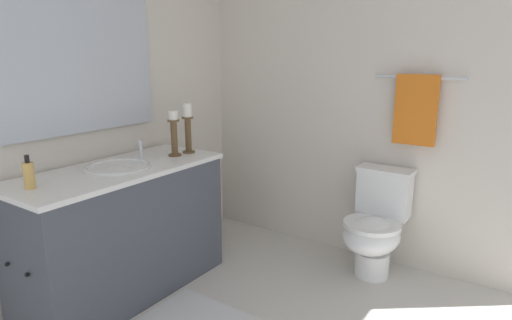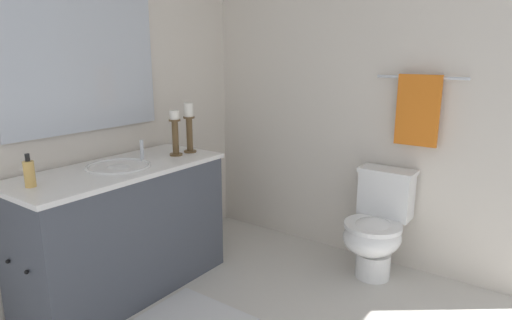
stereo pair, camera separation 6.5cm
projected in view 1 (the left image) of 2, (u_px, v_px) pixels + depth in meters
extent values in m
cube|color=silver|center=(361.00, 97.00, 3.20)|extent=(2.66, 0.04, 2.45)
cube|color=silver|center=(79.00, 103.00, 2.78)|extent=(0.04, 2.87, 2.45)
cube|color=#474C56|center=(123.00, 233.00, 2.80)|extent=(0.55, 1.33, 0.82)
cube|color=white|center=(118.00, 170.00, 2.70)|extent=(0.58, 1.36, 0.03)
sphere|color=black|center=(7.00, 264.00, 2.31)|extent=(0.02, 0.02, 0.02)
sphere|color=black|center=(27.00, 275.00, 2.20)|extent=(0.02, 0.02, 0.02)
ellipsoid|color=white|center=(118.00, 175.00, 2.71)|extent=(0.38, 0.30, 0.11)
torus|color=white|center=(118.00, 167.00, 2.70)|extent=(0.40, 0.40, 0.02)
cylinder|color=silver|center=(141.00, 151.00, 2.84)|extent=(0.02, 0.02, 0.14)
cube|color=silver|center=(81.00, 63.00, 2.70)|extent=(0.02, 1.10, 0.86)
cylinder|color=brown|center=(189.00, 152.00, 3.11)|extent=(0.09, 0.09, 0.01)
cylinder|color=brown|center=(188.00, 136.00, 3.08)|extent=(0.04, 0.04, 0.25)
cylinder|color=brown|center=(187.00, 118.00, 3.05)|extent=(0.08, 0.08, 0.01)
cylinder|color=white|center=(187.00, 110.00, 3.04)|extent=(0.06, 0.06, 0.10)
cylinder|color=brown|center=(175.00, 155.00, 3.01)|extent=(0.09, 0.09, 0.01)
cylinder|color=brown|center=(174.00, 139.00, 2.99)|extent=(0.04, 0.04, 0.24)
cylinder|color=brown|center=(173.00, 120.00, 2.96)|extent=(0.08, 0.08, 0.01)
cylinder|color=white|center=(173.00, 115.00, 2.95)|extent=(0.06, 0.06, 0.06)
cylinder|color=#E5B259|center=(29.00, 176.00, 2.27)|extent=(0.06, 0.06, 0.14)
cylinder|color=black|center=(27.00, 159.00, 2.25)|extent=(0.02, 0.02, 0.04)
cylinder|color=white|center=(372.00, 263.00, 3.09)|extent=(0.24, 0.24, 0.18)
ellipsoid|color=white|center=(371.00, 235.00, 2.99)|extent=(0.38, 0.46, 0.24)
cylinder|color=white|center=(372.00, 225.00, 2.97)|extent=(0.39, 0.39, 0.03)
cube|color=white|center=(384.00, 194.00, 3.11)|extent=(0.36, 0.17, 0.32)
cube|color=white|center=(386.00, 170.00, 3.07)|extent=(0.38, 0.19, 0.03)
cylinder|color=silver|center=(419.00, 77.00, 2.89)|extent=(0.59, 0.02, 0.02)
cube|color=orange|center=(416.00, 110.00, 2.92)|extent=(0.28, 0.03, 0.47)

